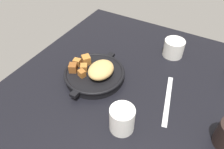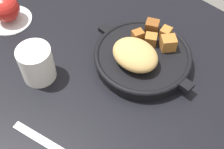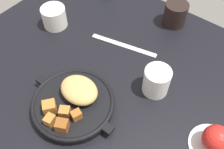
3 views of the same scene
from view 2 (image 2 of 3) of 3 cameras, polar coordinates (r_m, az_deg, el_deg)
ground_plane at (r=66.12cm, az=-4.00°, el=-3.23°), size 102.93×84.43×2.40cm
cast_iron_skillet at (r=67.55cm, az=5.76°, el=3.52°), size 26.52×22.23×7.61cm
saucer_plate at (r=83.36cm, az=-19.13°, el=9.86°), size 11.58×11.58×0.60cm
red_apple at (r=81.01cm, az=-19.84°, el=11.78°), size 6.91×6.91×6.91cm
white_creamer_pitcher at (r=65.81cm, az=-14.24°, el=2.03°), size 7.36×7.36×8.27cm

